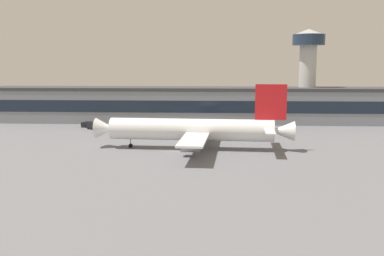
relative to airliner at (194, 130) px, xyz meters
name	(u,v)px	position (x,y,z in m)	size (l,w,h in m)	color
ground_plane	(174,151)	(-5.27, -2.59, -5.16)	(600.00, 600.00, 0.00)	slate
terminal_building	(188,105)	(-5.27, 54.04, 1.56)	(151.49, 15.94, 13.40)	gray
airliner	(194,130)	(0.00, 0.00, 0.00)	(52.45, 44.52, 17.10)	white
control_tower	(308,65)	(39.97, 57.19, 16.54)	(12.00, 12.00, 35.10)	#B7B7B2
fuel_truck	(256,124)	(19.16, 35.77, -3.28)	(8.56, 3.31, 3.35)	gray
follow_me_car	(86,124)	(-40.55, 39.21, -4.07)	(2.71, 4.68, 1.85)	black
crew_van	(94,125)	(-35.92, 33.37, -3.70)	(5.62, 4.39, 2.55)	black
stair_truck	(138,124)	(-20.89, 33.57, -3.18)	(6.46, 4.42, 3.55)	yellow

